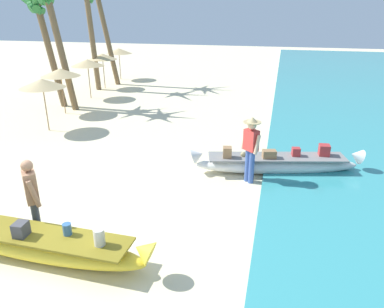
# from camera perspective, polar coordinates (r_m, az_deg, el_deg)

# --- Properties ---
(ground_plane) EXTENTS (80.00, 80.00, 0.00)m
(ground_plane) POSITION_cam_1_polar(r_m,az_deg,el_deg) (7.96, -18.32, -11.66)
(ground_plane) COLOR beige
(boat_yellow_foreground) EXTENTS (4.50, 0.82, 0.80)m
(boat_yellow_foreground) POSITION_cam_1_polar(r_m,az_deg,el_deg) (7.36, -22.65, -12.73)
(boat_yellow_foreground) COLOR yellow
(boat_yellow_foreground) RESTS_ON ground
(boat_white_midground) EXTENTS (4.67, 1.67, 0.78)m
(boat_white_midground) POSITION_cam_1_polar(r_m,az_deg,el_deg) (10.31, 12.96, -1.42)
(boat_white_midground) COLOR white
(boat_white_midground) RESTS_ON ground
(person_vendor_hatted) EXTENTS (0.54, 0.50, 1.75)m
(person_vendor_hatted) POSITION_cam_1_polar(r_m,az_deg,el_deg) (9.37, 9.11, 1.35)
(person_vendor_hatted) COLOR #3D5BA8
(person_vendor_hatted) RESTS_ON ground
(person_tourist_customer) EXTENTS (0.52, 0.54, 1.65)m
(person_tourist_customer) POSITION_cam_1_polar(r_m,az_deg,el_deg) (7.65, -23.56, -5.88)
(person_tourist_customer) COLOR #333842
(person_tourist_customer) RESTS_ON ground
(parasol_row_0) EXTENTS (1.60, 1.60, 1.91)m
(parasol_row_0) POSITION_cam_1_polar(r_m,az_deg,el_deg) (14.27, -22.23, 10.12)
(parasol_row_0) COLOR #8E6B47
(parasol_row_0) RESTS_ON ground
(parasol_row_1) EXTENTS (1.60, 1.60, 1.91)m
(parasol_row_1) POSITION_cam_1_polar(r_m,az_deg,el_deg) (16.50, -19.76, 11.83)
(parasol_row_1) COLOR #8E6B47
(parasol_row_1) RESTS_ON ground
(parasol_row_2) EXTENTS (1.60, 1.60, 1.91)m
(parasol_row_2) POSITION_cam_1_polar(r_m,az_deg,el_deg) (19.13, -15.92, 13.47)
(parasol_row_2) COLOR #8E6B47
(parasol_row_2) RESTS_ON ground
(parasol_row_3) EXTENTS (1.60, 1.60, 1.91)m
(parasol_row_3) POSITION_cam_1_polar(r_m,az_deg,el_deg) (21.42, -13.73, 14.48)
(parasol_row_3) COLOR #8E6B47
(parasol_row_3) RESTS_ON ground
(parasol_row_4) EXTENTS (1.60, 1.60, 1.91)m
(parasol_row_4) POSITION_cam_1_polar(r_m,az_deg,el_deg) (24.05, -11.29, 15.41)
(parasol_row_4) COLOR #8E6B47
(parasol_row_4) RESTS_ON ground
(palm_tree_tall_inland) EXTENTS (2.60, 2.64, 5.16)m
(palm_tree_tall_inland) POSITION_cam_1_polar(r_m,az_deg,el_deg) (18.06, -22.89, 19.75)
(palm_tree_tall_inland) COLOR brown
(palm_tree_tall_inland) RESTS_ON ground
(palm_tree_leaning_seaward) EXTENTS (2.43, 2.51, 5.38)m
(palm_tree_leaning_seaward) POSITION_cam_1_polar(r_m,az_deg,el_deg) (17.26, -21.25, 20.72)
(palm_tree_leaning_seaward) COLOR brown
(palm_tree_leaning_seaward) RESTS_ON ground
(palm_tree_mid_cluster) EXTENTS (2.55, 2.82, 5.65)m
(palm_tree_mid_cluster) POSITION_cam_1_polar(r_m,az_deg,el_deg) (21.07, -15.94, 21.58)
(palm_tree_mid_cluster) COLOR brown
(palm_tree_mid_cluster) RESTS_ON ground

